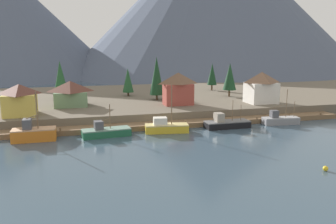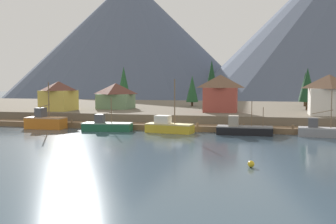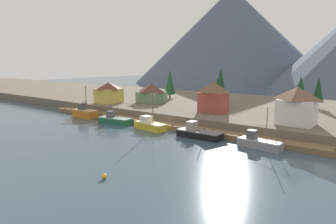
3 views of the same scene
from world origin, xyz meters
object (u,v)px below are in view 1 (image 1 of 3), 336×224
house_green (71,93)px  conifer_near_right (230,77)px  conifer_near_left (157,76)px  fishing_boat_yellow (166,127)px  fishing_boat_black (226,123)px  house_red (178,88)px  conifer_back_left (60,77)px  fishing_boat_orange (33,133)px  fishing_boat_grey (280,120)px  fishing_boat_green (106,132)px  house_white (261,87)px  house_yellow (20,99)px  channel_buoy (326,169)px  conifer_mid_left (212,74)px  conifer_mid_right (128,80)px

house_green → conifer_near_right: bearing=6.0°
conifer_near_left → fishing_boat_yellow: bearing=-99.6°
fishing_boat_black → house_red: 17.11m
fishing_boat_black → house_red: house_red is taller
house_red → conifer_back_left: size_ratio=0.77×
fishing_boat_orange → fishing_boat_yellow: (23.73, -0.34, -0.24)m
fishing_boat_grey → conifer_back_left: size_ratio=0.78×
fishing_boat_green → fishing_boat_black: 24.08m
fishing_boat_grey → house_red: size_ratio=1.02×
fishing_boat_grey → house_white: 13.83m
fishing_boat_yellow → house_yellow: size_ratio=1.27×
fishing_boat_black → fishing_boat_yellow: bearing=-179.2°
conifer_back_left → conifer_near_left: bearing=-19.4°
fishing_boat_yellow → fishing_boat_grey: size_ratio=1.18×
house_white → house_red: house_red is taller
house_green → conifer_back_left: conifer_back_left is taller
fishing_boat_green → conifer_back_left: bearing=98.4°
fishing_boat_grey → conifer_back_left: 56.12m
fishing_boat_orange → conifer_back_left: 33.76m
fishing_boat_black → channel_buoy: fishing_boat_black is taller
fishing_boat_black → house_yellow: 41.85m
conifer_near_right → conifer_back_left: conifer_back_left is taller
fishing_boat_grey → house_white: (2.52, 12.46, 5.46)m
fishing_boat_grey → fishing_boat_green: bearing=-174.0°
conifer_back_left → conifer_mid_left: bearing=7.9°
fishing_boat_orange → house_yellow: bearing=106.2°
conifer_near_left → fishing_boat_grey: bearing=-49.3°
fishing_boat_grey → house_red: (-17.92, 15.13, 5.49)m
fishing_boat_yellow → house_red: (7.19, 15.54, 5.37)m
house_white → fishing_boat_green: bearing=-161.7°
house_yellow → conifer_mid_right: (25.27, 21.81, 1.17)m
house_yellow → fishing_boat_yellow: bearing=-23.9°
conifer_near_left → house_yellow: bearing=-158.0°
fishing_boat_green → conifer_back_left: size_ratio=0.90×
fishing_boat_orange → fishing_boat_green: 12.38m
house_white → conifer_mid_right: 36.22m
house_green → conifer_near_left: 22.18m
house_yellow → conifer_mid_right: size_ratio=0.94×
fishing_boat_orange → fishing_boat_yellow: 23.73m
fishing_boat_black → conifer_near_right: size_ratio=0.99×
house_red → conifer_mid_left: conifer_mid_left is taller
fishing_boat_grey → house_green: size_ratio=1.01×
fishing_boat_grey → conifer_mid_left: size_ratio=0.92×
channel_buoy → house_green: bearing=124.9°
fishing_boat_green → fishing_boat_black: bearing=-5.1°
fishing_boat_orange → channel_buoy: fishing_boat_orange is taller
house_white → conifer_mid_left: conifer_mid_left is taller
fishing_boat_black → house_white: bearing=39.5°
house_yellow → conifer_mid_right: bearing=40.8°
fishing_boat_black → fishing_boat_grey: 12.40m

